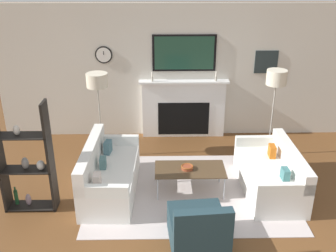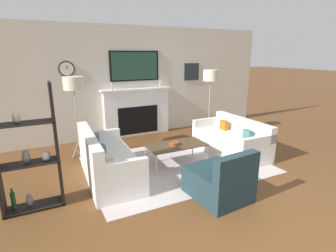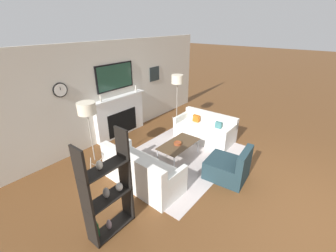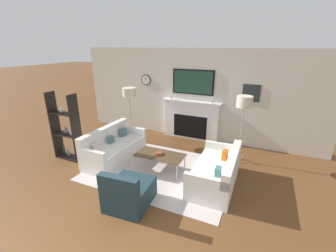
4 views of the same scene
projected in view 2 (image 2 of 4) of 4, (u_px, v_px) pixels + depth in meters
The scene contains 10 objects.
fireplace_wall at pixel (135, 87), 6.60m from camera, with size 7.50×0.28×2.70m.
area_rug at pixel (176, 164), 5.00m from camera, with size 3.23×2.36×0.01m.
couch_left at pixel (107, 162), 4.36m from camera, with size 0.82×1.74×0.83m.
couch_right at pixel (231, 141), 5.49m from camera, with size 0.84×1.66×0.73m.
armchair at pixel (220, 182), 3.80m from camera, with size 0.79×0.90×0.78m.
coffee_table at pixel (176, 146), 4.89m from camera, with size 1.11×0.58×0.41m.
decorative_bowl at pixel (174, 143), 4.86m from camera, with size 0.20×0.20×0.06m.
floor_lamp_left at pixel (73, 85), 4.99m from camera, with size 0.38×0.38×1.64m.
floor_lamp_right at pixel (211, 77), 6.33m from camera, with size 0.36×0.36×1.68m.
shelf_unit at pixel (27, 154), 3.41m from camera, with size 0.76×0.28×1.71m.
Camera 2 is at (-2.19, -1.22, 2.06)m, focal length 28.00 mm.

